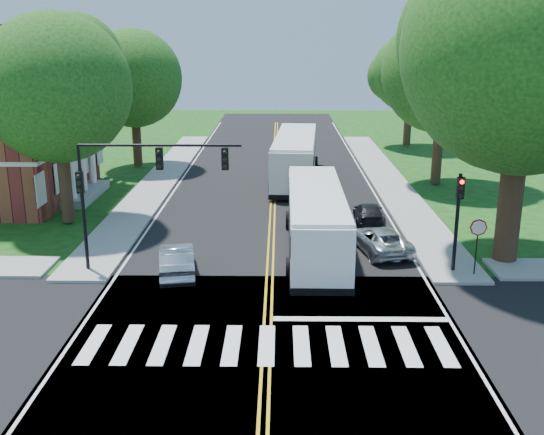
{
  "coord_description": "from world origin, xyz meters",
  "views": [
    {
      "loc": [
        0.44,
        -20.29,
        10.29
      ],
      "look_at": [
        0.09,
        7.06,
        2.4
      ],
      "focal_mm": 42.0,
      "sensor_mm": 36.0,
      "label": 1
    }
  ],
  "objects_px": {
    "signal_nw": "(134,177)",
    "signal_ne": "(458,210)",
    "hatchback": "(177,260)",
    "suv": "(381,240)",
    "dark_sedan": "(369,213)",
    "bus_lead": "(316,219)",
    "bus_follow": "(295,157)"
  },
  "relations": [
    {
      "from": "suv",
      "to": "signal_nw",
      "type": "bearing_deg",
      "value": 2.74
    },
    {
      "from": "signal_nw",
      "to": "dark_sedan",
      "type": "distance_m",
      "value": 14.31
    },
    {
      "from": "dark_sedan",
      "to": "hatchback",
      "type": "bearing_deg",
      "value": 42.76
    },
    {
      "from": "dark_sedan",
      "to": "signal_nw",
      "type": "bearing_deg",
      "value": 36.98
    },
    {
      "from": "signal_ne",
      "to": "hatchback",
      "type": "distance_m",
      "value": 12.52
    },
    {
      "from": "suv",
      "to": "dark_sedan",
      "type": "height_order",
      "value": "suv"
    },
    {
      "from": "suv",
      "to": "dark_sedan",
      "type": "xyz_separation_m",
      "value": [
        0.1,
        4.99,
        -0.05
      ]
    },
    {
      "from": "bus_lead",
      "to": "suv",
      "type": "distance_m",
      "value": 3.33
    },
    {
      "from": "hatchback",
      "to": "suv",
      "type": "xyz_separation_m",
      "value": [
        9.49,
        3.22,
        -0.07
      ]
    },
    {
      "from": "signal_nw",
      "to": "bus_lead",
      "type": "bearing_deg",
      "value": 19.97
    },
    {
      "from": "hatchback",
      "to": "dark_sedan",
      "type": "xyz_separation_m",
      "value": [
        9.59,
        8.22,
        -0.13
      ]
    },
    {
      "from": "dark_sedan",
      "to": "bus_lead",
      "type": "bearing_deg",
      "value": 58.7
    },
    {
      "from": "bus_follow",
      "to": "hatchback",
      "type": "xyz_separation_m",
      "value": [
        -5.66,
        -18.98,
        -1.07
      ]
    },
    {
      "from": "bus_lead",
      "to": "dark_sedan",
      "type": "height_order",
      "value": "bus_lead"
    },
    {
      "from": "signal_nw",
      "to": "signal_ne",
      "type": "relative_size",
      "value": 1.62
    },
    {
      "from": "signal_ne",
      "to": "bus_follow",
      "type": "height_order",
      "value": "signal_ne"
    },
    {
      "from": "signal_nw",
      "to": "hatchback",
      "type": "height_order",
      "value": "signal_nw"
    },
    {
      "from": "signal_nw",
      "to": "suv",
      "type": "height_order",
      "value": "signal_nw"
    },
    {
      "from": "signal_nw",
      "to": "bus_lead",
      "type": "relative_size",
      "value": 0.6
    },
    {
      "from": "signal_nw",
      "to": "suv",
      "type": "xyz_separation_m",
      "value": [
        11.23,
        2.89,
        -3.74
      ]
    },
    {
      "from": "hatchback",
      "to": "suv",
      "type": "bearing_deg",
      "value": -171.05
    },
    {
      "from": "signal_nw",
      "to": "bus_lead",
      "type": "distance_m",
      "value": 9.0
    },
    {
      "from": "bus_lead",
      "to": "suv",
      "type": "height_order",
      "value": "bus_lead"
    },
    {
      "from": "signal_nw",
      "to": "signal_ne",
      "type": "xyz_separation_m",
      "value": [
        14.06,
        0.01,
        -1.41
      ]
    },
    {
      "from": "bus_lead",
      "to": "bus_follow",
      "type": "bearing_deg",
      "value": -87.22
    },
    {
      "from": "signal_ne",
      "to": "hatchback",
      "type": "bearing_deg",
      "value": -178.38
    },
    {
      "from": "bus_follow",
      "to": "suv",
      "type": "bearing_deg",
      "value": 107.54
    },
    {
      "from": "suv",
      "to": "dark_sedan",
      "type": "bearing_deg",
      "value": -102.83
    },
    {
      "from": "bus_lead",
      "to": "bus_follow",
      "type": "distance_m",
      "value": 15.73
    },
    {
      "from": "bus_lead",
      "to": "signal_ne",
      "type": "bearing_deg",
      "value": 154.49
    },
    {
      "from": "signal_nw",
      "to": "signal_ne",
      "type": "distance_m",
      "value": 14.13
    },
    {
      "from": "signal_nw",
      "to": "dark_sedan",
      "type": "relative_size",
      "value": 1.82
    }
  ]
}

